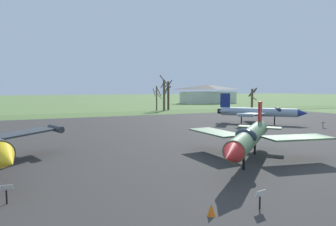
# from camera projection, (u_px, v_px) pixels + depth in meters

# --- Properties ---
(ground_plane) EXTENTS (600.00, 600.00, 0.00)m
(ground_plane) POSITION_uv_depth(u_px,v_px,m) (307.00, 162.00, 22.27)
(ground_plane) COLOR #607F42
(asphalt_apron) EXTENTS (85.84, 53.38, 0.05)m
(asphalt_apron) POSITION_uv_depth(u_px,v_px,m) (203.00, 133.00, 36.92)
(asphalt_apron) COLOR #383533
(asphalt_apron) RESTS_ON ground
(grass_verge_strip) EXTENTS (145.84, 12.00, 0.06)m
(grass_verge_strip) POSITION_uv_depth(u_px,v_px,m) (132.00, 113.00, 66.84)
(grass_verge_strip) COLOR #57743A
(grass_verge_strip) RESTS_ON ground
(jet_fighter_front_left) EXTENTS (12.65, 12.07, 4.50)m
(jet_fighter_front_left) POSITION_uv_depth(u_px,v_px,m) (250.00, 137.00, 21.79)
(jet_fighter_front_left) COLOR #4C6B47
(jet_fighter_front_left) RESTS_ON ground
(info_placard_front_left) EXTENTS (0.58, 0.29, 0.97)m
(info_placard_front_left) POSITION_uv_depth(u_px,v_px,m) (260.00, 197.00, 13.31)
(info_placard_front_left) COLOR black
(info_placard_front_left) RESTS_ON ground
(jet_fighter_front_right) EXTENTS (11.41, 11.36, 4.98)m
(jet_fighter_front_right) POSITION_uv_depth(u_px,v_px,m) (259.00, 112.00, 46.50)
(jet_fighter_front_right) COLOR #8EA3B2
(jet_fighter_front_right) RESTS_ON ground
(info_placard_front_right) EXTENTS (0.60, 0.38, 0.96)m
(info_placard_front_right) POSITION_uv_depth(u_px,v_px,m) (323.00, 124.00, 41.70)
(info_placard_front_right) COLOR black
(info_placard_front_right) RESTS_ON ground
(info_placard_rear_center) EXTENTS (0.62, 0.30, 1.04)m
(info_placard_rear_center) POSITION_uv_depth(u_px,v_px,m) (6.00, 192.00, 13.86)
(info_placard_rear_center) COLOR black
(info_placard_rear_center) RESTS_ON ground
(bare_tree_far_left) EXTENTS (2.09, 1.95, 6.49)m
(bare_tree_far_left) POSITION_uv_depth(u_px,v_px,m) (157.00, 97.00, 74.56)
(bare_tree_far_left) COLOR brown
(bare_tree_far_left) RESTS_ON ground
(bare_tree_left_of_center) EXTENTS (2.37, 2.44, 9.42)m
(bare_tree_left_of_center) POSITION_uv_depth(u_px,v_px,m) (164.00, 94.00, 75.69)
(bare_tree_left_of_center) COLOR brown
(bare_tree_left_of_center) RESTS_ON ground
(bare_tree_center) EXTENTS (2.47, 1.64, 8.28)m
(bare_tree_center) POSITION_uv_depth(u_px,v_px,m) (168.00, 94.00, 77.02)
(bare_tree_center) COLOR #42382D
(bare_tree_center) RESTS_ON ground
(bare_tree_right_of_center) EXTENTS (2.50, 2.79, 6.20)m
(bare_tree_right_of_center) POSITION_uv_depth(u_px,v_px,m) (252.00, 98.00, 82.27)
(bare_tree_right_of_center) COLOR brown
(bare_tree_right_of_center) RESTS_ON ground
(visitor_building) EXTENTS (23.02, 10.57, 7.53)m
(visitor_building) POSITION_uv_depth(u_px,v_px,m) (208.00, 94.00, 117.04)
(visitor_building) COLOR beige
(visitor_building) RESTS_ON ground
(traffic_cone) EXTENTS (0.41, 0.41, 0.59)m
(traffic_cone) POSITION_uv_depth(u_px,v_px,m) (211.00, 210.00, 12.61)
(traffic_cone) COLOR orange
(traffic_cone) RESTS_ON ground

